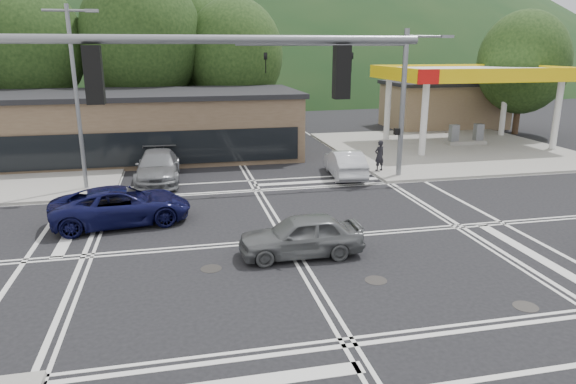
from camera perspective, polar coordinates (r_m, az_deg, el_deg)
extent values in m
plane|color=black|center=(19.54, -0.13, -5.38)|extent=(120.00, 120.00, 0.00)
cube|color=gray|center=(38.48, 17.28, 4.64)|extent=(16.00, 16.00, 0.15)
cylinder|color=silver|center=(34.95, 14.88, 7.79)|extent=(0.44, 0.44, 5.00)
cylinder|color=silver|center=(40.34, 11.01, 9.04)|extent=(0.44, 0.44, 5.00)
cylinder|color=silver|center=(40.48, 27.71, 7.55)|extent=(0.44, 0.44, 5.00)
cylinder|color=silver|center=(45.21, 22.88, 8.80)|extent=(0.44, 0.44, 5.00)
cube|color=silver|center=(39.76, 19.76, 12.38)|extent=(12.00, 8.00, 0.60)
cube|color=yellow|center=(36.42, 23.10, 11.81)|extent=(12.20, 0.25, 0.90)
cube|color=yellow|center=(43.21, 16.94, 12.82)|extent=(12.20, 0.25, 0.90)
cube|color=yellow|center=(36.97, 11.64, 12.77)|extent=(0.25, 8.20, 0.90)
cube|color=yellow|center=(43.21, 26.69, 11.85)|extent=(0.25, 8.20, 0.90)
cube|color=red|center=(33.44, 15.35, 12.25)|extent=(1.40, 0.12, 0.90)
cube|color=gray|center=(40.30, 19.10, 5.22)|extent=(3.00, 1.00, 0.30)
cube|color=slate|center=(39.68, 17.95, 6.19)|extent=(0.60, 0.50, 1.30)
cube|color=slate|center=(40.72, 20.40, 6.20)|extent=(0.60, 0.50, 1.30)
cube|color=#846B4F|center=(49.28, 16.89, 9.14)|extent=(10.00, 6.00, 3.80)
cube|color=brown|center=(35.42, -19.09, 6.73)|extent=(24.00, 8.00, 4.00)
ellipsoid|color=#173418|center=(108.11, -10.52, 11.82)|extent=(252.00, 126.00, 140.00)
cylinder|color=#382619|center=(43.27, -26.12, 8.07)|extent=(0.50, 0.50, 4.84)
ellipsoid|color=black|center=(43.02, -26.90, 14.30)|extent=(8.00, 8.00, 9.20)
cylinder|color=#382619|center=(42.09, -15.42, 9.23)|extent=(0.50, 0.50, 5.28)
ellipsoid|color=black|center=(41.87, -15.95, 16.25)|extent=(9.00, 9.00, 10.35)
cylinder|color=#382619|center=(42.37, -5.78, 9.15)|extent=(0.50, 0.50, 4.40)
ellipsoid|color=black|center=(42.09, -5.94, 14.97)|extent=(7.60, 7.60, 8.74)
cylinder|color=#382619|center=(46.08, -10.14, 9.80)|extent=(0.50, 0.50, 4.84)
ellipsoid|color=black|center=(45.84, -10.44, 15.68)|extent=(8.40, 8.40, 9.66)
cylinder|color=#382619|center=(47.24, 24.14, 8.28)|extent=(0.50, 0.50, 3.96)
ellipsoid|color=black|center=(46.98, 24.68, 12.95)|extent=(7.20, 7.20, 8.28)
cylinder|color=slate|center=(27.33, -22.40, 9.26)|extent=(0.20, 0.20, 9.00)
cylinder|color=slate|center=(27.25, -23.36, 18.04)|extent=(2.20, 0.12, 0.12)
cube|color=slate|center=(27.09, -20.96, 18.29)|extent=(0.60, 0.25, 0.15)
cylinder|color=slate|center=(28.83, 12.60, 9.34)|extent=(0.28, 0.28, 8.00)
cylinder|color=slate|center=(27.08, 3.99, 16.07)|extent=(9.00, 0.16, 0.16)
imported|color=black|center=(27.55, 7.05, 14.11)|extent=(0.16, 0.20, 1.00)
imported|color=black|center=(26.41, -2.50, 14.14)|extent=(0.16, 0.20, 1.00)
cylinder|color=slate|center=(29.20, 15.27, 16.34)|extent=(2.40, 0.12, 0.12)
cube|color=slate|center=(29.71, 17.23, 16.18)|extent=(0.70, 0.30, 0.15)
cube|color=black|center=(28.91, 11.99, 6.59)|extent=(0.25, 0.30, 0.35)
cylinder|color=slate|center=(9.61, -11.91, 16.28)|extent=(9.00, 0.16, 0.16)
cube|color=black|center=(9.71, -20.77, 12.05)|extent=(0.30, 0.25, 1.00)
cube|color=black|center=(10.12, 5.98, 13.08)|extent=(0.30, 0.25, 1.00)
imported|color=#0D0E39|center=(22.21, -18.02, -1.45)|extent=(5.88, 3.36, 1.55)
imported|color=#5B5E60|center=(17.94, 1.44, -4.84)|extent=(4.36, 1.79, 1.48)
imported|color=silver|center=(29.02, 6.35, 3.18)|extent=(2.09, 4.77, 1.52)
imported|color=white|center=(36.70, -1.07, 5.91)|extent=(1.88, 4.46, 1.50)
imported|color=slate|center=(28.75, -14.25, 2.75)|extent=(2.41, 5.62, 1.62)
imported|color=black|center=(30.07, 10.12, 4.01)|extent=(0.75, 0.61, 1.77)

